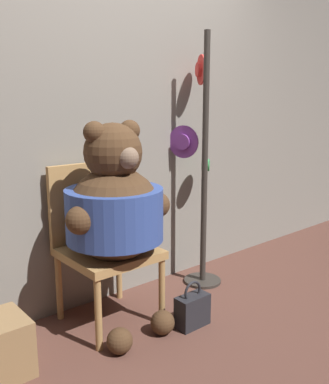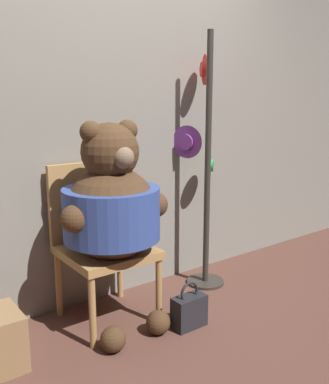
{
  "view_description": "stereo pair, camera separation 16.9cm",
  "coord_description": "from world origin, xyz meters",
  "px_view_note": "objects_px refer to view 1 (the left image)",
  "views": [
    {
      "loc": [
        -1.62,
        -1.76,
        1.36
      ],
      "look_at": [
        0.14,
        0.32,
        0.77
      ],
      "focal_mm": 40.0,
      "sensor_mm": 36.0,
      "label": 1
    },
    {
      "loc": [
        -1.49,
        -1.87,
        1.36
      ],
      "look_at": [
        0.14,
        0.32,
        0.77
      ],
      "focal_mm": 40.0,
      "sensor_mm": 36.0,
      "label": 2
    }
  ],
  "objects_px": {
    "hat_display_rack": "(200,169)",
    "handbag_on_ground": "(192,310)",
    "teddy_bear": "(115,208)",
    "chair": "(101,238)"
  },
  "relations": [
    {
      "from": "teddy_bear",
      "to": "handbag_on_ground",
      "type": "xyz_separation_m",
      "value": [
        0.35,
        -0.29,
        -0.64
      ]
    },
    {
      "from": "teddy_bear",
      "to": "handbag_on_ground",
      "type": "relative_size",
      "value": 4.26
    },
    {
      "from": "handbag_on_ground",
      "to": "teddy_bear",
      "type": "bearing_deg",
      "value": 140.36
    },
    {
      "from": "teddy_bear",
      "to": "handbag_on_ground",
      "type": "bearing_deg",
      "value": -39.64
    },
    {
      "from": "teddy_bear",
      "to": "handbag_on_ground",
      "type": "distance_m",
      "value": 0.79
    },
    {
      "from": "chair",
      "to": "teddy_bear",
      "type": "relative_size",
      "value": 0.78
    },
    {
      "from": "chair",
      "to": "teddy_bear",
      "type": "bearing_deg",
      "value": -90.86
    },
    {
      "from": "teddy_bear",
      "to": "handbag_on_ground",
      "type": "height_order",
      "value": "teddy_bear"
    },
    {
      "from": "hat_display_rack",
      "to": "handbag_on_ground",
      "type": "height_order",
      "value": "hat_display_rack"
    },
    {
      "from": "chair",
      "to": "hat_display_rack",
      "type": "relative_size",
      "value": 0.53
    }
  ]
}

